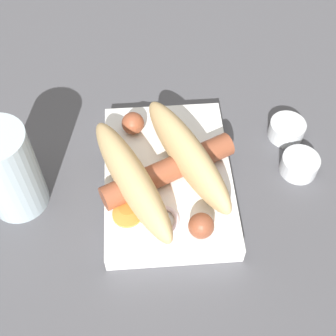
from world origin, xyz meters
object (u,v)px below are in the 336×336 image
Objects in this scene: bread_roll at (160,166)px; condiment_cup_near at (299,165)px; condiment_cup_far at (287,130)px; sausage at (164,171)px; food_tray at (168,179)px; drink_glass at (8,171)px.

bread_roll is 4.46× the size of condiment_cup_near.
sausage is at bearing 113.85° from condiment_cup_far.
bread_roll is 4.46× the size of condiment_cup_far.
condiment_cup_far is at bearing -67.47° from food_tray.
condiment_cup_near is (0.01, -0.17, -0.00)m from food_tray.
condiment_cup_far is at bearing 3.33° from condiment_cup_near.
drink_glass is at bearing 93.05° from condiment_cup_near.
food_tray is 0.19m from drink_glass.
bread_roll reaches higher than condiment_cup_far.
drink_glass reaches higher than sausage.
sausage is (0.00, -0.01, -0.01)m from bread_roll.
bread_roll is at bearing 133.36° from food_tray.
bread_roll is 1.16× the size of sausage.
condiment_cup_far is (0.07, -0.17, -0.00)m from food_tray.
food_tray is at bearing 93.33° from condiment_cup_near.
drink_glass is (-0.01, 0.18, 0.05)m from food_tray.
condiment_cup_near is at bearing -86.67° from food_tray.
drink_glass is at bearing 90.74° from sausage.
condiment_cup_near is 1.00× the size of condiment_cup_far.
condiment_cup_far is 0.36m from drink_glass.
bread_roll is 0.19m from condiment_cup_near.
condiment_cup_near is at bearing -176.67° from condiment_cup_far.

